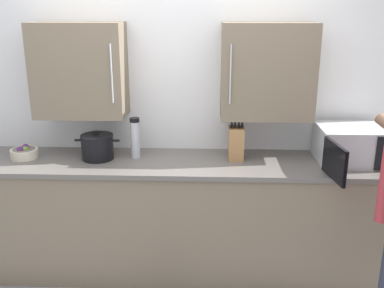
{
  "coord_description": "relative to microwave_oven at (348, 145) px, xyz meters",
  "views": [
    {
      "loc": [
        0.27,
        -2.22,
        2.03
      ],
      "look_at": [
        0.15,
        0.85,
        1.07
      ],
      "focal_mm": 41.37,
      "sensor_mm": 36.0,
      "label": 1
    }
  ],
  "objects": [
    {
      "name": "fruit_bowl",
      "position": [
        -2.43,
        -0.0,
        -0.09
      ],
      "size": [
        0.21,
        0.21,
        0.1
      ],
      "color": "beige",
      "rests_on": "counter_unit"
    },
    {
      "name": "counter_unit",
      "position": [
        -1.3,
        -0.03,
        -0.59
      ],
      "size": [
        3.47,
        0.63,
        0.92
      ],
      "color": "#756651",
      "rests_on": "ground_plane"
    },
    {
      "name": "knife_block",
      "position": [
        -0.82,
        0.03,
        -0.01
      ],
      "size": [
        0.11,
        0.15,
        0.33
      ],
      "color": "#A37547",
      "rests_on": "counter_unit"
    },
    {
      "name": "stock_pot",
      "position": [
        -1.87,
        -0.0,
        -0.04
      ],
      "size": [
        0.34,
        0.24,
        0.22
      ],
      "color": "black",
      "rests_on": "counter_unit"
    },
    {
      "name": "microwave_oven",
      "position": [
        0.0,
        0.0,
        0.0
      ],
      "size": [
        0.5,
        0.76,
        0.26
      ],
      "color": "#B7BABF",
      "rests_on": "counter_unit"
    },
    {
      "name": "thermos_flask",
      "position": [
        -1.58,
        0.04,
        0.03
      ],
      "size": [
        0.07,
        0.07,
        0.31
      ],
      "color": "#B7BABF",
      "rests_on": "counter_unit"
    },
    {
      "name": "back_wall_tiled",
      "position": [
        -1.3,
        0.28,
        0.29
      ],
      "size": [
        3.99,
        0.44,
        2.56
      ],
      "color": "white",
      "rests_on": "ground_plane"
    }
  ]
}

